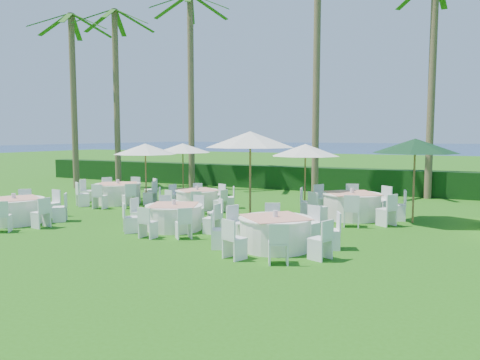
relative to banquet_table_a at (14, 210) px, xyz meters
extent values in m
plane|color=#236210|center=(5.03, 1.03, -0.43)|extent=(120.00, 120.00, 0.00)
cube|color=black|center=(5.03, 13.03, 0.17)|extent=(34.00, 1.00, 1.20)
plane|color=#071446|center=(5.03, 103.03, -0.43)|extent=(260.00, 260.00, 0.00)
cylinder|color=white|center=(0.00, 0.00, -0.04)|extent=(1.78, 1.78, 0.77)
cylinder|color=white|center=(0.00, 0.00, 0.36)|extent=(1.85, 1.85, 0.03)
cube|color=#E99779|center=(0.00, 0.00, 0.38)|extent=(1.95, 1.95, 0.01)
cylinder|color=silver|center=(0.00, 0.00, 0.47)|extent=(0.12, 0.12, 0.16)
cube|color=white|center=(1.08, 0.88, 0.04)|extent=(0.61, 0.61, 0.93)
cube|color=white|center=(0.14, 1.38, 0.04)|extent=(0.47, 0.47, 0.93)
cube|color=white|center=(-0.88, 1.08, 0.04)|extent=(0.61, 0.61, 0.93)
cube|color=white|center=(0.88, -1.08, 0.04)|extent=(0.61, 0.61, 0.93)
cube|color=white|center=(1.38, -0.14, 0.04)|extent=(0.47, 0.47, 0.93)
cylinder|color=white|center=(5.22, 1.45, -0.07)|extent=(1.66, 1.66, 0.72)
cylinder|color=white|center=(5.22, 1.45, 0.30)|extent=(1.73, 1.73, 0.03)
cube|color=#E99779|center=(5.22, 1.45, 0.33)|extent=(1.76, 1.76, 0.01)
cylinder|color=silver|center=(5.22, 1.45, 0.41)|extent=(0.12, 0.12, 0.15)
cube|color=white|center=(6.52, 1.47, 0.00)|extent=(0.41, 0.41, 0.86)
cube|color=white|center=(6.12, 2.38, 0.00)|extent=(0.57, 0.57, 0.86)
cube|color=white|center=(5.20, 2.74, 0.00)|extent=(0.41, 0.41, 0.86)
cube|color=white|center=(4.29, 2.35, 0.00)|extent=(0.57, 0.57, 0.86)
cube|color=white|center=(3.93, 1.43, 0.00)|extent=(0.41, 0.41, 0.86)
cube|color=white|center=(4.32, 0.52, 0.00)|extent=(0.57, 0.57, 0.86)
cube|color=white|center=(5.24, 0.15, 0.00)|extent=(0.41, 0.41, 0.86)
cube|color=white|center=(6.15, 0.55, 0.00)|extent=(0.57, 0.57, 0.86)
cylinder|color=white|center=(8.87, 0.57, -0.04)|extent=(1.77, 1.77, 0.77)
cylinder|color=white|center=(8.87, 0.57, 0.35)|extent=(1.85, 1.85, 0.03)
cube|color=#E99779|center=(8.87, 0.57, 0.38)|extent=(2.02, 2.02, 0.01)
cylinder|color=silver|center=(8.87, 0.57, 0.46)|extent=(0.12, 0.12, 0.16)
cube|color=white|center=(10.12, 1.16, 0.04)|extent=(0.57, 0.57, 0.92)
cube|color=white|center=(9.34, 1.87, 0.04)|extent=(0.55, 0.55, 0.92)
cube|color=white|center=(8.28, 1.83, 0.04)|extent=(0.57, 0.57, 0.92)
cube|color=white|center=(7.57, 1.05, 0.04)|extent=(0.55, 0.55, 0.92)
cube|color=white|center=(7.61, -0.01, 0.04)|extent=(0.57, 0.57, 0.92)
cube|color=white|center=(8.39, -0.73, 0.04)|extent=(0.55, 0.55, 0.92)
cube|color=white|center=(9.45, -0.69, 0.04)|extent=(0.57, 0.57, 0.92)
cube|color=white|center=(10.17, 0.10, 0.04)|extent=(0.55, 0.55, 0.92)
cylinder|color=white|center=(0.03, 4.93, -0.03)|extent=(1.84, 1.84, 0.80)
cylinder|color=white|center=(0.03, 4.93, 0.38)|extent=(1.92, 1.92, 0.03)
cube|color=#E99779|center=(0.03, 4.93, 0.41)|extent=(2.07, 2.07, 0.01)
cylinder|color=silver|center=(0.03, 4.93, 0.49)|extent=(0.13, 0.13, 0.17)
cube|color=white|center=(1.43, 5.25, 0.05)|extent=(0.54, 0.54, 0.96)
cube|color=white|center=(0.80, 6.15, 0.05)|extent=(0.62, 0.62, 0.96)
cube|color=white|center=(-0.29, 6.34, 0.05)|extent=(0.54, 0.54, 0.96)
cube|color=white|center=(-1.19, 5.70, 0.05)|extent=(0.62, 0.62, 0.96)
cube|color=white|center=(-1.37, 4.61, 0.05)|extent=(0.54, 0.54, 0.96)
cube|color=white|center=(-0.74, 3.71, 0.05)|extent=(0.62, 0.62, 0.96)
cube|color=white|center=(0.35, 3.53, 0.05)|extent=(0.54, 0.54, 0.96)
cube|color=white|center=(1.25, 4.16, 0.05)|extent=(0.62, 0.62, 0.96)
cylinder|color=white|center=(3.71, 5.22, -0.08)|extent=(1.61, 1.61, 0.70)
cylinder|color=white|center=(3.71, 5.22, 0.28)|extent=(1.67, 1.67, 0.03)
cube|color=#E99779|center=(3.71, 5.22, 0.31)|extent=(1.82, 1.82, 0.01)
cylinder|color=silver|center=(3.71, 5.22, 0.39)|extent=(0.11, 0.11, 0.15)
cube|color=white|center=(4.79, 5.86, -0.01)|extent=(0.53, 0.53, 0.84)
cube|color=white|center=(4.03, 6.44, -0.01)|extent=(0.48, 0.48, 0.84)
cube|color=white|center=(3.07, 6.30, -0.01)|extent=(0.53, 0.53, 0.84)
cube|color=white|center=(2.50, 5.54, -0.01)|extent=(0.48, 0.48, 0.84)
cube|color=white|center=(2.63, 4.58, -0.01)|extent=(0.53, 0.53, 0.84)
cube|color=white|center=(3.40, 4.00, -0.01)|extent=(0.48, 0.48, 0.84)
cube|color=white|center=(4.35, 4.14, -0.01)|extent=(0.53, 0.53, 0.84)
cube|color=white|center=(4.93, 4.91, -0.01)|extent=(0.48, 0.48, 0.84)
cylinder|color=white|center=(9.60, 5.72, -0.01)|extent=(1.93, 1.93, 0.84)
cylinder|color=white|center=(9.60, 5.72, 0.42)|extent=(2.01, 2.01, 0.03)
cube|color=#E99779|center=(9.60, 5.72, 0.45)|extent=(2.17, 2.17, 0.01)
cylinder|color=silver|center=(9.60, 5.72, 0.53)|extent=(0.13, 0.13, 0.18)
cube|color=white|center=(11.07, 6.05, 0.08)|extent=(0.56, 0.56, 1.01)
cube|color=white|center=(10.41, 7.00, 0.08)|extent=(0.65, 0.65, 1.01)
cube|color=white|center=(9.27, 7.20, 0.08)|extent=(0.56, 0.56, 1.01)
cube|color=white|center=(8.32, 6.53, 0.08)|extent=(0.65, 0.65, 1.01)
cube|color=white|center=(8.12, 5.39, 0.08)|extent=(0.56, 0.56, 1.01)
cube|color=white|center=(8.79, 4.45, 0.08)|extent=(0.65, 0.65, 1.01)
cube|color=white|center=(9.93, 4.25, 0.08)|extent=(0.56, 0.56, 1.01)
cube|color=white|center=(10.87, 4.91, 0.08)|extent=(0.65, 0.65, 1.01)
cylinder|color=brown|center=(1.36, 5.10, 0.78)|extent=(0.06, 0.06, 2.41)
cone|color=silver|center=(1.36, 5.10, 1.86)|extent=(2.52, 2.52, 0.43)
sphere|color=brown|center=(1.36, 5.10, 2.01)|extent=(0.10, 0.10, 0.10)
cylinder|color=brown|center=(6.83, 3.43, 1.00)|extent=(0.07, 0.07, 2.85)
cone|color=silver|center=(6.83, 3.43, 2.28)|extent=(2.96, 2.96, 0.51)
sphere|color=brown|center=(6.83, 3.43, 2.46)|extent=(0.11, 0.11, 0.11)
cylinder|color=brown|center=(1.10, 8.23, 0.76)|extent=(0.06, 0.06, 2.37)
cone|color=silver|center=(1.10, 8.23, 1.82)|extent=(2.64, 2.64, 0.43)
sphere|color=brown|center=(1.10, 8.23, 1.97)|extent=(0.09, 0.09, 0.09)
cylinder|color=brown|center=(7.78, 6.12, 0.79)|extent=(0.06, 0.06, 2.43)
cone|color=silver|center=(7.78, 6.12, 1.88)|extent=(2.55, 2.55, 0.44)
sphere|color=brown|center=(7.78, 6.12, 2.03)|extent=(0.10, 0.10, 0.10)
cylinder|color=brown|center=(11.56, 5.82, 0.89)|extent=(0.06, 0.06, 2.64)
cone|color=#0E3318|center=(11.56, 5.82, 2.08)|extent=(2.69, 2.69, 0.47)
sphere|color=brown|center=(11.56, 5.82, 2.24)|extent=(0.11, 0.11, 0.11)
cylinder|color=brown|center=(-4.16, 9.80, 4.34)|extent=(0.32, 0.32, 9.53)
cube|color=#1A4E13|center=(-3.07, 9.74, 8.62)|extent=(2.22, 0.39, 1.00)
cube|color=#1A4E13|center=(-3.57, 10.72, 8.62)|extent=(1.43, 2.00, 1.00)
cube|color=#1A4E13|center=(-4.66, 10.77, 8.62)|extent=(1.26, 2.09, 1.00)
cube|color=#1A4E13|center=(-5.26, 9.85, 8.62)|extent=(2.22, 0.39, 1.00)
cube|color=#1A4E13|center=(-4.76, 8.88, 8.62)|extent=(1.43, 2.00, 1.00)
cube|color=#1A4E13|center=(-3.66, 8.82, 8.62)|extent=(1.26, 2.09, 1.00)
cylinder|color=brown|center=(0.06, 10.64, 4.56)|extent=(0.32, 0.32, 9.97)
cube|color=#1A4E13|center=(1.15, 10.63, 9.05)|extent=(2.21, 0.30, 1.00)
cube|color=#1A4E13|center=(0.62, 11.58, 9.05)|extent=(1.36, 2.04, 1.00)
cube|color=#1A4E13|center=(-0.48, 11.59, 9.05)|extent=(1.33, 2.06, 1.00)
cube|color=#1A4E13|center=(-1.04, 10.65, 9.05)|extent=(2.21, 0.30, 1.00)
cube|color=#1A4E13|center=(-0.50, 9.69, 9.05)|extent=(1.36, 2.04, 1.00)
cylinder|color=brown|center=(6.69, 10.83, 5.03)|extent=(0.32, 0.32, 10.91)
cylinder|color=brown|center=(11.50, 12.33, 4.45)|extent=(0.32, 0.32, 9.75)
cylinder|color=brown|center=(-5.83, 8.36, 4.16)|extent=(0.32, 0.32, 9.18)
cube|color=#1A4E13|center=(-4.73, 8.44, 8.26)|extent=(2.22, 0.44, 1.00)
cube|color=#1A4E13|center=(-5.35, 9.35, 8.26)|extent=(1.22, 2.11, 1.00)
cube|color=#1A4E13|center=(-6.44, 9.27, 8.26)|extent=(1.47, 1.98, 1.00)
cube|color=#1A4E13|center=(-6.92, 8.29, 8.26)|extent=(2.22, 0.44, 1.00)
cube|color=#1A4E13|center=(-6.31, 7.38, 8.26)|extent=(1.22, 2.11, 1.00)
cube|color=#1A4E13|center=(-5.21, 7.45, 8.26)|extent=(1.47, 1.98, 1.00)
camera|label=1|loc=(13.20, -10.15, 2.42)|focal=35.00mm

